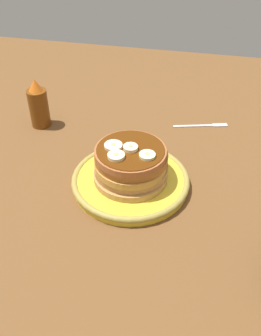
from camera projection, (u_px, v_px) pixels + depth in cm
name	position (u px, v px, depth cm)	size (l,w,h in cm)	color
ground_plane	(130.00, 190.00, 72.89)	(140.00, 140.00, 3.00)	brown
plate	(130.00, 180.00, 71.24)	(22.64, 22.64, 2.10)	yellow
pancake_stack	(132.00, 164.00, 68.86)	(14.23, 14.79, 6.78)	#BB884A
banana_slice_0	(133.00, 149.00, 66.19)	(2.68, 2.68, 0.93)	#FDEDBB
banana_slice_1	(114.00, 145.00, 67.30)	(3.34, 3.34, 0.79)	beige
banana_slice_2	(116.00, 156.00, 64.60)	(3.06, 3.06, 0.86)	#FBEEB5
banana_slice_3	(147.00, 155.00, 64.83)	(2.91, 2.91, 0.76)	#F1F1B5
fork	(204.00, 125.00, 88.30)	(12.78, 4.47, 0.50)	silver
syrup_bottle	(39.00, 105.00, 85.63)	(4.55, 4.55, 11.74)	brown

